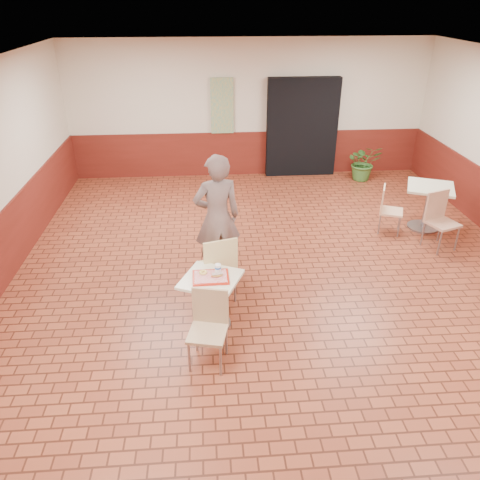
{
  "coord_description": "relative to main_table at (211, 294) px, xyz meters",
  "views": [
    {
      "loc": [
        -1.0,
        -5.52,
        3.8
      ],
      "look_at": [
        -0.59,
        -0.15,
        0.95
      ],
      "focal_mm": 35.0,
      "sensor_mm": 36.0,
      "label": 1
    }
  ],
  "objects": [
    {
      "name": "chair_main_front",
      "position": [
        -0.04,
        -0.64,
        0.03
      ],
      "size": [
        0.5,
        0.5,
        0.9
      ],
      "rotation": [
        0.0,
        0.0,
        -0.23
      ],
      "color": "tan",
      "rests_on": "ground"
    },
    {
      "name": "main_table",
      "position": [
        0.0,
        0.0,
        0.0
      ],
      "size": [
        0.66,
        0.66,
        0.7
      ],
      "rotation": [
        0.0,
        0.0,
        -0.41
      ],
      "color": "beige",
      "rests_on": "ground"
    },
    {
      "name": "ring_donut",
      "position": [
        -0.09,
        0.07,
        0.27
      ],
      "size": [
        0.12,
        0.12,
        0.03
      ],
      "primitive_type": "torus",
      "rotation": [
        0.0,
        0.0,
        0.17
      ],
      "color": "#ECC756",
      "rests_on": "serving_tray"
    },
    {
      "name": "wainscot_band",
      "position": [
        0.99,
        0.65,
        0.03
      ],
      "size": [
        8.0,
        10.0,
        1.0
      ],
      "color": "#5A1911",
      "rests_on": "ground"
    },
    {
      "name": "customer",
      "position": [
        0.13,
        1.22,
        0.47
      ],
      "size": [
        0.77,
        0.59,
        1.89
      ],
      "primitive_type": "imported",
      "rotation": [
        0.0,
        0.0,
        3.36
      ],
      "color": "#6E5A55",
      "rests_on": "ground"
    },
    {
      "name": "corridor_doorway",
      "position": [
        2.19,
        5.53,
        0.63
      ],
      "size": [
        1.6,
        0.22,
        2.2
      ],
      "primitive_type": "cube",
      "color": "black",
      "rests_on": "ground"
    },
    {
      "name": "serving_tray",
      "position": [
        0.0,
        -0.0,
        0.24
      ],
      "size": [
        0.45,
        0.35,
        0.03
      ],
      "rotation": [
        0.0,
        0.0,
        0.02
      ],
      "color": "#B11C0D",
      "rests_on": "main_table"
    },
    {
      "name": "room_shell",
      "position": [
        0.99,
        0.65,
        1.03
      ],
      "size": [
        8.01,
        10.01,
        3.01
      ],
      "color": "brown",
      "rests_on": "ground"
    },
    {
      "name": "second_table",
      "position": [
        3.91,
        2.52,
        0.07
      ],
      "size": [
        0.77,
        0.77,
        0.81
      ],
      "rotation": [
        0.0,
        0.0,
        -0.41
      ],
      "color": "beige",
      "rests_on": "ground"
    },
    {
      "name": "promo_poster",
      "position": [
        0.39,
        5.59,
        1.13
      ],
      "size": [
        0.5,
        0.03,
        1.2
      ],
      "primitive_type": "cube",
      "color": "gray",
      "rests_on": "wainscot_band"
    },
    {
      "name": "long_john_donut",
      "position": [
        0.08,
        -0.01,
        0.28
      ],
      "size": [
        0.15,
        0.09,
        0.05
      ],
      "rotation": [
        0.0,
        0.0,
        0.17
      ],
      "color": "#BF8837",
      "rests_on": "serving_tray"
    },
    {
      "name": "paper_cup",
      "position": [
        0.09,
        0.11,
        0.31
      ],
      "size": [
        0.08,
        0.08,
        0.1
      ],
      "rotation": [
        0.0,
        0.0,
        -0.36
      ],
      "color": "white",
      "rests_on": "serving_tray"
    },
    {
      "name": "chair_main_back",
      "position": [
        0.11,
        0.53,
        0.09
      ],
      "size": [
        0.57,
        0.57,
        1.0
      ],
      "rotation": [
        0.0,
        0.0,
        3.42
      ],
      "color": "#E1CC87",
      "rests_on": "ground"
    },
    {
      "name": "chair_second_left",
      "position": [
        3.16,
        2.44,
        -0.0
      ],
      "size": [
        0.5,
        0.5,
        0.84
      ],
      "rotation": [
        0.0,
        0.0,
        1.18
      ],
      "color": "#E9B98C",
      "rests_on": "ground"
    },
    {
      "name": "chair_second_front",
      "position": [
        3.81,
        1.84,
        0.06
      ],
      "size": [
        0.56,
        0.56,
        0.95
      ],
      "rotation": [
        0.0,
        0.0,
        0.35
      ],
      "color": "tan",
      "rests_on": "ground"
    },
    {
      "name": "potted_plant",
      "position": [
        3.56,
        5.05,
        -0.06
      ],
      "size": [
        0.77,
        0.68,
        0.82
      ],
      "primitive_type": "imported",
      "rotation": [
        0.0,
        0.0,
        -0.05
      ],
      "color": "#3A702D",
      "rests_on": "ground"
    }
  ]
}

